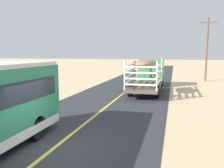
{
  "coord_description": "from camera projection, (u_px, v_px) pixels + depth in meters",
  "views": [
    {
      "loc": [
        4.33,
        -7.59,
        3.63
      ],
      "look_at": [
        0.0,
        8.8,
        1.37
      ],
      "focal_mm": 37.9,
      "sensor_mm": 36.0,
      "label": 1
    }
  ],
  "objects": [
    {
      "name": "ground_plane",
      "position": [
        52.0,
        150.0,
        8.85
      ],
      "size": [
        240.0,
        240.0,
        0.0
      ],
      "primitive_type": "plane",
      "color": "#CCB284"
    },
    {
      "name": "livestock_truck",
      "position": [
        149.0,
        71.0,
        23.45
      ],
      "size": [
        2.53,
        9.7,
        3.02
      ],
      "color": "#3F7F4C",
      "rests_on": "road_surface"
    },
    {
      "name": "road_centre_line",
      "position": [
        52.0,
        150.0,
        8.85
      ],
      "size": [
        0.16,
        117.6,
        0.0
      ],
      "primitive_type": "cube",
      "color": "#D8CC4C",
      "rests_on": "road_surface"
    },
    {
      "name": "road_surface",
      "position": [
        52.0,
        150.0,
        8.85
      ],
      "size": [
        8.0,
        120.0,
        0.02
      ],
      "primitive_type": "cube",
      "color": "#2D2D33",
      "rests_on": "ground"
    },
    {
      "name": "car_far",
      "position": [
        139.0,
        65.0,
        47.91
      ],
      "size": [
        1.9,
        4.62,
        1.93
      ],
      "color": "#B2261E",
      "rests_on": "road_surface"
    },
    {
      "name": "power_pole_mid",
      "position": [
        207.0,
        47.0,
        29.65
      ],
      "size": [
        2.2,
        0.24,
        7.96
      ],
      "color": "brown",
      "rests_on": "ground"
    }
  ]
}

